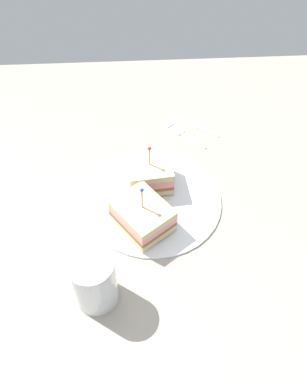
{
  "coord_description": "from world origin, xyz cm",
  "views": [
    {
      "loc": [
        51.27,
        -2.97,
        63.41
      ],
      "look_at": [
        0.0,
        0.0,
        2.81
      ],
      "focal_mm": 38.23,
      "sensor_mm": 36.0,
      "label": 1
    }
  ],
  "objects_px": {
    "plate": "(154,200)",
    "sandwich_half_back": "(143,216)",
    "sandwich_half_front": "(150,173)",
    "drink_glass": "(94,282)",
    "fork": "(181,132)",
    "knife": "(193,125)"
  },
  "relations": [
    {
      "from": "plate",
      "to": "drink_glass",
      "type": "relative_size",
      "value": 2.58
    },
    {
      "from": "sandwich_half_front",
      "to": "sandwich_half_back",
      "type": "height_order",
      "value": "sandwich_half_back"
    },
    {
      "from": "fork",
      "to": "knife",
      "type": "relative_size",
      "value": 0.93
    },
    {
      "from": "sandwich_half_back",
      "to": "sandwich_half_front",
      "type": "bearing_deg",
      "value": 169.98
    },
    {
      "from": "sandwich_half_front",
      "to": "drink_glass",
      "type": "relative_size",
      "value": 0.95
    },
    {
      "from": "fork",
      "to": "knife",
      "type": "xyz_separation_m",
      "value": [
        -0.02,
        0.03,
        0.0
      ]
    },
    {
      "from": "plate",
      "to": "sandwich_half_back",
      "type": "xyz_separation_m",
      "value": [
        0.06,
        -0.02,
        0.03
      ]
    },
    {
      "from": "fork",
      "to": "plate",
      "type": "bearing_deg",
      "value": -20.57
    },
    {
      "from": "plate",
      "to": "drink_glass",
      "type": "bearing_deg",
      "value": -28.23
    },
    {
      "from": "drink_glass",
      "to": "knife",
      "type": "bearing_deg",
      "value": 153.35
    },
    {
      "from": "plate",
      "to": "sandwich_half_front",
      "type": "distance_m",
      "value": 0.05
    },
    {
      "from": "sandwich_half_front",
      "to": "sandwich_half_back",
      "type": "distance_m",
      "value": 0.11
    },
    {
      "from": "drink_glass",
      "to": "fork",
      "type": "xyz_separation_m",
      "value": [
        -0.4,
        0.18,
        -0.05
      ]
    },
    {
      "from": "knife",
      "to": "plate",
      "type": "bearing_deg",
      "value": -25.23
    },
    {
      "from": "sandwich_half_back",
      "to": "drink_glass",
      "type": "height_order",
      "value": "sandwich_half_back"
    },
    {
      "from": "plate",
      "to": "sandwich_half_back",
      "type": "relative_size",
      "value": 2.07
    },
    {
      "from": "sandwich_half_front",
      "to": "fork",
      "type": "bearing_deg",
      "value": 152.89
    },
    {
      "from": "plate",
      "to": "sandwich_half_back",
      "type": "height_order",
      "value": "sandwich_half_back"
    },
    {
      "from": "fork",
      "to": "knife",
      "type": "bearing_deg",
      "value": 128.8
    },
    {
      "from": "plate",
      "to": "drink_glass",
      "type": "xyz_separation_m",
      "value": [
        0.2,
        -0.11,
        0.04
      ]
    },
    {
      "from": "plate",
      "to": "sandwich_half_back",
      "type": "bearing_deg",
      "value": -21.32
    },
    {
      "from": "sandwich_half_front",
      "to": "fork",
      "type": "height_order",
      "value": "sandwich_half_front"
    }
  ]
}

